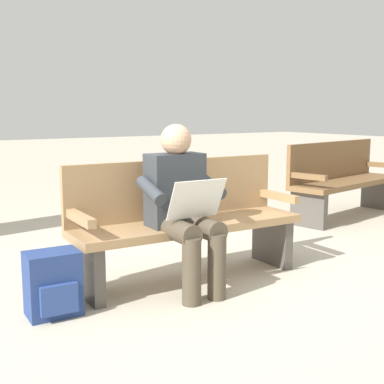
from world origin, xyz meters
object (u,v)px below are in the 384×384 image
bench_near (185,219)px  backpack (53,284)px  person_seated (183,203)px  bench_far (342,179)px

bench_near → backpack: bench_near is taller
person_seated → backpack: 1.03m
bench_far → person_seated: bearing=10.4°
bench_near → person_seated: 0.33m
bench_near → bench_far: same height
bench_far → backpack: bearing=5.1°
bench_near → person_seated: (0.16, 0.23, 0.17)m
bench_near → bench_far: bearing=-159.9°
bench_near → bench_far: (-2.83, -0.92, 0.00)m
person_seated → bench_far: size_ratio=0.63×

